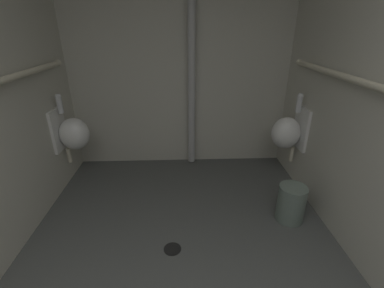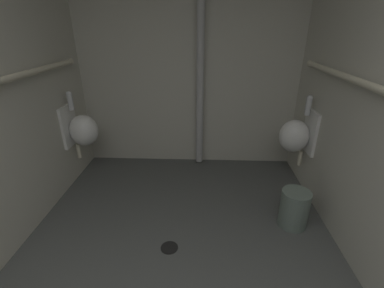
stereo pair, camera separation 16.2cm
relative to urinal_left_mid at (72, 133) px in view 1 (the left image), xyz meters
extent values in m
cube|color=#4C4F4C|center=(1.13, -1.13, -0.64)|extent=(2.68, 3.39, 0.08)
cube|color=beige|center=(1.13, 0.53, 0.77)|extent=(2.68, 0.06, 2.74)
ellipsoid|color=white|center=(0.02, 0.00, -0.01)|extent=(0.30, 0.26, 0.34)
cube|color=white|center=(-0.13, 0.00, 0.04)|extent=(0.03, 0.30, 0.44)
cylinder|color=silver|center=(-0.07, 0.00, 0.30)|extent=(0.06, 0.06, 0.16)
sphere|color=silver|center=(-0.07, 0.00, 0.38)|extent=(0.06, 0.06, 0.06)
cylinder|color=beige|center=(-0.08, 0.00, -0.26)|extent=(0.04, 0.04, 0.16)
ellipsoid|color=white|center=(2.24, -0.07, -0.01)|extent=(0.30, 0.26, 0.34)
cube|color=white|center=(2.40, -0.07, 0.04)|extent=(0.03, 0.30, 0.44)
cylinder|color=silver|center=(2.33, -0.07, 0.30)|extent=(0.06, 0.06, 0.16)
sphere|color=silver|center=(2.33, -0.07, 0.38)|extent=(0.06, 0.06, 0.06)
cylinder|color=beige|center=(2.34, -0.07, -0.26)|extent=(0.04, 0.04, 0.16)
sphere|color=beige|center=(-0.09, 0.20, 0.68)|extent=(0.06, 0.06, 0.06)
sphere|color=beige|center=(2.35, 0.13, 0.68)|extent=(0.06, 0.06, 0.06)
cylinder|color=#B2B2B2|center=(1.27, 0.42, 0.77)|extent=(0.09, 0.09, 2.69)
cylinder|color=black|center=(1.05, -1.04, -0.60)|extent=(0.14, 0.14, 0.01)
cylinder|color=slate|center=(2.11, -0.72, -0.43)|extent=(0.25, 0.25, 0.34)
camera|label=1|loc=(1.14, -2.64, 1.03)|focal=25.03mm
camera|label=2|loc=(1.30, -2.64, 1.03)|focal=25.03mm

